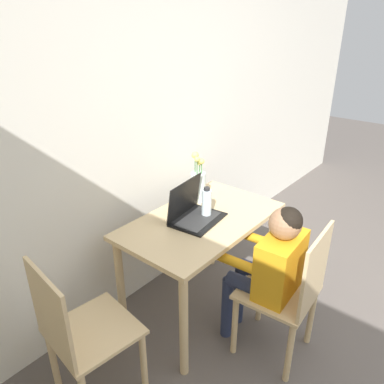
{
  "coord_description": "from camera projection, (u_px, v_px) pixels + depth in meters",
  "views": [
    {
      "loc": [
        -1.78,
        0.46,
        1.86
      ],
      "look_at": [
        -0.2,
        1.77,
        0.9
      ],
      "focal_mm": 35.0,
      "sensor_mm": 36.0,
      "label": 1
    }
  ],
  "objects": [
    {
      "name": "wall_back",
      "position": [
        159.0,
        117.0,
        2.52
      ],
      "size": [
        6.4,
        0.05,
        2.5
      ],
      "color": "white",
      "rests_on": "ground_plane"
    },
    {
      "name": "person_seated",
      "position": [
        272.0,
        262.0,
        2.1
      ],
      "size": [
        0.37,
        0.44,
        0.97
      ],
      "rotation": [
        0.0,
        0.0,
        3.21
      ],
      "color": "orange",
      "rests_on": "ground_plane"
    },
    {
      "name": "dining_table",
      "position": [
        201.0,
        233.0,
        2.39
      ],
      "size": [
        1.05,
        0.62,
        0.72
      ],
      "color": "#D6B784",
      "rests_on": "ground_plane"
    },
    {
      "name": "chair_spare",
      "position": [
        81.0,
        334.0,
        1.83
      ],
      "size": [
        0.45,
        0.45,
        0.88
      ],
      "rotation": [
        0.0,
        0.0,
        1.45
      ],
      "color": "#D6B784",
      "rests_on": "ground_plane"
    },
    {
      "name": "laptop",
      "position": [
        192.0,
        211.0,
        2.32
      ],
      "size": [
        0.36,
        0.28,
        0.25
      ],
      "rotation": [
        0.0,
        0.0,
        0.12
      ],
      "color": "black",
      "rests_on": "dining_table"
    },
    {
      "name": "chair_occupied",
      "position": [
        289.0,
        293.0,
        2.11
      ],
      "size": [
        0.43,
        0.43,
        0.88
      ],
      "rotation": [
        0.0,
        0.0,
        3.21
      ],
      "color": "#D6B784",
      "rests_on": "ground_plane"
    },
    {
      "name": "water_bottle",
      "position": [
        207.0,
        203.0,
        2.33
      ],
      "size": [
        0.06,
        0.06,
        0.2
      ],
      "color": "silver",
      "rests_on": "dining_table"
    },
    {
      "name": "flower_vase",
      "position": [
        198.0,
        183.0,
        2.53
      ],
      "size": [
        0.1,
        0.1,
        0.35
      ],
      "color": "silver",
      "rests_on": "dining_table"
    }
  ]
}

